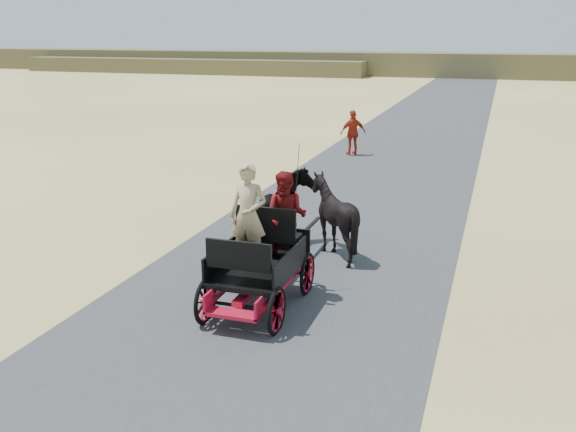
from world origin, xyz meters
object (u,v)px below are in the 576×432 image
(carriage, at_px, (259,287))
(horse_right, at_px, (333,217))
(pedestrian, at_px, (353,133))
(horse_left, at_px, (284,212))

(carriage, relative_size, horse_right, 1.41)
(pedestrian, bearing_deg, horse_left, 60.84)
(horse_left, xyz_separation_m, horse_right, (1.10, 0.00, 0.00))
(horse_right, height_order, pedestrian, pedestrian)
(carriage, bearing_deg, pedestrian, 96.36)
(carriage, relative_size, pedestrian, 1.39)
(carriage, xyz_separation_m, horse_left, (-0.55, 3.00, 0.49))
(carriage, relative_size, horse_left, 1.20)
(horse_left, bearing_deg, horse_right, -180.00)
(pedestrian, bearing_deg, horse_right, 66.27)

